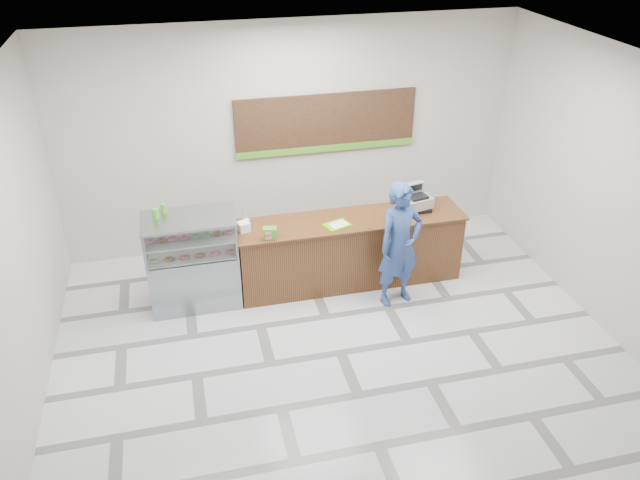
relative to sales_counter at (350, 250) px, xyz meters
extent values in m
plane|color=silver|center=(-0.55, -1.55, -0.52)|extent=(7.00, 7.00, 0.00)
plane|color=#BCB7AC|center=(-0.55, 1.45, 1.23)|extent=(7.00, 0.00, 7.00)
plane|color=silver|center=(-0.55, -1.55, 2.98)|extent=(7.00, 7.00, 0.00)
cube|color=brown|center=(0.00, 0.00, -0.02)|extent=(3.20, 0.70, 1.00)
cube|color=brown|center=(0.00, 0.00, 0.50)|extent=(3.26, 0.76, 0.03)
cube|color=gray|center=(-2.22, 0.00, -0.12)|extent=(1.20, 0.70, 0.80)
cube|color=white|center=(-2.22, 0.00, 0.53)|extent=(1.20, 0.70, 0.50)
cube|color=gray|center=(-2.22, 0.00, 0.80)|extent=(1.22, 0.72, 0.03)
cube|color=silver|center=(-2.22, 0.00, 0.30)|extent=(1.14, 0.64, 0.02)
cube|color=silver|center=(-2.22, 0.00, 0.54)|extent=(1.14, 0.64, 0.02)
torus|color=#82CA77|center=(-2.72, -0.10, 0.34)|extent=(0.15, 0.15, 0.05)
torus|color=#925A31|center=(-2.52, -0.10, 0.34)|extent=(0.15, 0.15, 0.05)
torus|color=pink|center=(-2.32, -0.10, 0.34)|extent=(0.15, 0.15, 0.05)
torus|color=#925A31|center=(-2.12, -0.10, 0.34)|extent=(0.15, 0.15, 0.05)
torus|color=pink|center=(-1.92, -0.10, 0.34)|extent=(0.15, 0.15, 0.05)
torus|color=pink|center=(-1.72, -0.10, 0.34)|extent=(0.15, 0.15, 0.05)
torus|color=pink|center=(-2.72, 0.05, 0.58)|extent=(0.15, 0.15, 0.05)
torus|color=#925A31|center=(-2.58, 0.05, 0.58)|extent=(0.15, 0.15, 0.05)
torus|color=pink|center=(-2.43, 0.05, 0.58)|extent=(0.15, 0.15, 0.05)
torus|color=pink|center=(-2.29, 0.05, 0.58)|extent=(0.15, 0.15, 0.05)
torus|color=#82CA77|center=(-2.15, 0.05, 0.58)|extent=(0.15, 0.15, 0.05)
torus|color=#82CA77|center=(-2.01, 0.05, 0.58)|extent=(0.15, 0.15, 0.05)
torus|color=#925A31|center=(-1.86, 0.05, 0.58)|extent=(0.15, 0.15, 0.05)
torus|color=pink|center=(-1.72, 0.05, 0.58)|extent=(0.15, 0.15, 0.05)
cube|color=black|center=(0.00, 1.41, 1.43)|extent=(2.80, 0.05, 0.90)
cube|color=#4E9822|center=(0.00, 1.38, 1.03)|extent=(2.80, 0.02, 0.10)
cube|color=black|center=(0.99, 0.09, 0.54)|extent=(0.38, 0.38, 0.06)
cube|color=gray|center=(0.99, 0.09, 0.65)|extent=(0.45, 0.47, 0.15)
cube|color=black|center=(0.99, 0.01, 0.74)|extent=(0.30, 0.24, 0.04)
cube|color=gray|center=(0.99, 0.20, 0.80)|extent=(0.33, 0.16, 0.15)
cube|color=black|center=(0.99, 0.15, 0.81)|extent=(0.24, 0.07, 0.09)
cube|color=black|center=(0.98, 0.00, 0.53)|extent=(0.10, 0.18, 0.04)
cube|color=#5ECF00|center=(-0.23, -0.14, 0.52)|extent=(0.41, 0.35, 0.02)
cube|color=white|center=(-0.21, -0.14, 0.53)|extent=(0.29, 0.25, 0.00)
cube|color=white|center=(-1.50, 0.01, 0.58)|extent=(0.19, 0.19, 0.13)
cylinder|color=silver|center=(-1.45, 0.09, 0.58)|extent=(0.09, 0.09, 0.13)
cube|color=#4E9822|center=(-1.19, -0.27, 0.59)|extent=(0.20, 0.15, 0.16)
cylinder|color=pink|center=(0.70, -0.21, 0.52)|extent=(0.16, 0.16, 0.00)
cylinder|color=#4E9822|center=(-2.61, 0.08, 0.88)|extent=(0.09, 0.09, 0.13)
cylinder|color=#4E9822|center=(-2.51, 0.22, 0.88)|extent=(0.08, 0.08, 0.13)
imported|color=navy|center=(0.51, -0.62, 0.38)|extent=(0.74, 0.58, 1.80)
camera|label=1|loc=(-2.23, -7.38, 4.63)|focal=35.00mm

